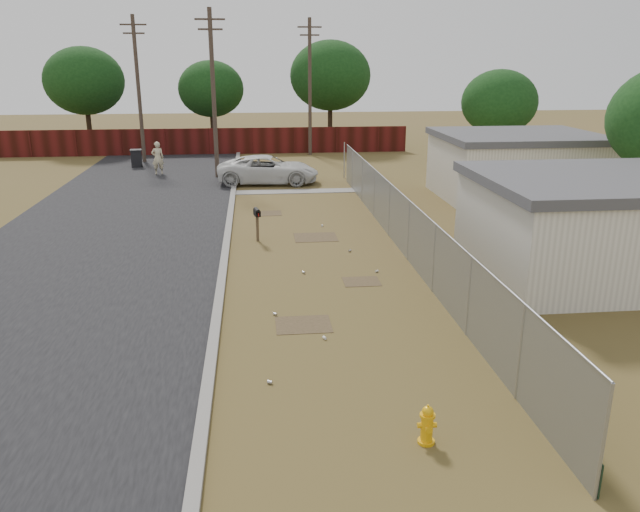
{
  "coord_description": "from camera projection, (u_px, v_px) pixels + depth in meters",
  "views": [
    {
      "loc": [
        -1.91,
        -19.46,
        6.43
      ],
      "look_at": [
        -0.14,
        -2.77,
        1.1
      ],
      "focal_mm": 35.0,
      "sensor_mm": 36.0,
      "label": 1
    }
  ],
  "objects": [
    {
      "name": "pickup_truck",
      "position": [
        268.0,
        170.0,
        33.38
      ],
      "size": [
        5.54,
        2.88,
        1.49
      ],
      "primitive_type": "imported",
      "rotation": [
        0.0,
        0.0,
        1.49
      ],
      "color": "silver",
      "rests_on": "ground"
    },
    {
      "name": "utility_poles",
      "position": [
        223.0,
        88.0,
        38.38
      ],
      "size": [
        12.6,
        8.24,
        9.0
      ],
      "color": "#46382F",
      "rests_on": "ground"
    },
    {
      "name": "ground",
      "position": [
        315.0,
        262.0,
        20.58
      ],
      "size": [
        120.0,
        120.0,
        0.0
      ],
      "primitive_type": "plane",
      "color": "brown",
      "rests_on": "ground"
    },
    {
      "name": "street",
      "position": [
        146.0,
        210.0,
        27.53
      ],
      "size": [
        15.1,
        60.0,
        0.12
      ],
      "color": "black",
      "rests_on": "ground"
    },
    {
      "name": "fire_hydrant",
      "position": [
        427.0,
        425.0,
        10.82
      ],
      "size": [
        0.34,
        0.34,
        0.75
      ],
      "color": "#ECAA0C",
      "rests_on": "ground"
    },
    {
      "name": "houses",
      "position": [
        557.0,
        191.0,
        24.05
      ],
      "size": [
        9.3,
        17.24,
        3.1
      ],
      "color": "silver",
      "rests_on": "ground"
    },
    {
      "name": "trash_bin",
      "position": [
        136.0,
        158.0,
        38.52
      ],
      "size": [
        0.79,
        0.79,
        1.07
      ],
      "color": "black",
      "rests_on": "ground"
    },
    {
      "name": "pedestrian",
      "position": [
        158.0,
        158.0,
        35.9
      ],
      "size": [
        0.77,
        0.59,
        1.89
      ],
      "primitive_type": "imported",
      "rotation": [
        0.0,
        0.0,
        3.35
      ],
      "color": "beige",
      "rests_on": "ground"
    },
    {
      "name": "horizon_trees",
      "position": [
        293.0,
        87.0,
        41.59
      ],
      "size": [
        33.32,
        31.94,
        7.78
      ],
      "color": "#322316",
      "rests_on": "ground"
    },
    {
      "name": "chainlink_fence",
      "position": [
        402.0,
        228.0,
        21.62
      ],
      "size": [
        0.1,
        27.06,
        2.02
      ],
      "color": "#93959B",
      "rests_on": "ground"
    },
    {
      "name": "privacy_fence",
      "position": [
        195.0,
        142.0,
        43.4
      ],
      "size": [
        30.0,
        0.12,
        1.8
      ],
      "primitive_type": "cube",
      "color": "#4E1210",
      "rests_on": "ground"
    },
    {
      "name": "scattered_litter",
      "position": [
        321.0,
        283.0,
        18.56
      ],
      "size": [
        3.68,
        12.58,
        0.07
      ],
      "color": "silver",
      "rests_on": "ground"
    },
    {
      "name": "mailbox",
      "position": [
        257.0,
        215.0,
        22.71
      ],
      "size": [
        0.28,
        0.54,
        1.23
      ],
      "color": "brown",
      "rests_on": "ground"
    }
  ]
}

